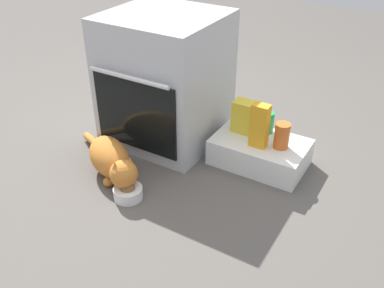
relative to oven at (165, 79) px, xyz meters
The scene contains 9 objects.
ground 0.54m from the oven, 79.29° to the right, with size 8.00×8.00×0.00m, color #56514C.
oven is the anchor object (origin of this frame).
pantry_cabinet 0.68m from the oven, ahead, with size 0.50×0.32×0.15m, color white.
food_bowl 0.71m from the oven, 74.34° to the right, with size 0.15×0.15×0.09m.
cat 0.57m from the oven, 90.82° to the right, with size 0.61×0.38×0.21m.
sauce_jar 0.74m from the oven, ahead, with size 0.08×0.08×0.14m, color #D16023.
juice_carton 0.62m from the oven, ahead, with size 0.09×0.06×0.24m, color orange.
snack_bag 0.50m from the oven, ahead, with size 0.12×0.09×0.18m, color yellow.
soda_can 0.63m from the oven, 11.03° to the left, with size 0.07×0.07×0.12m, color green.
Camera 1 is at (1.23, -1.49, 1.37)m, focal length 40.24 mm.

